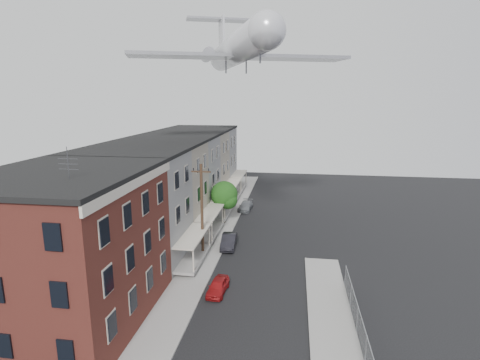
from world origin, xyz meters
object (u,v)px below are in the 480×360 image
(street_tree, at_px, (225,196))
(car_near, at_px, (218,286))
(car_far, at_px, (245,206))
(airplane, at_px, (237,49))
(utility_pole, at_px, (202,210))
(car_mid, at_px, (229,241))

(street_tree, height_order, car_near, street_tree)
(car_far, distance_m, airplane, 20.50)
(car_near, xyz_separation_m, airplane, (-0.80, 14.99, 19.28))
(street_tree, bearing_deg, utility_pole, -91.89)
(car_mid, relative_size, car_far, 1.02)
(car_near, bearing_deg, street_tree, 102.16)
(car_far, bearing_deg, utility_pole, -93.41)
(utility_pole, bearing_deg, car_mid, 54.66)
(utility_pole, distance_m, airplane, 17.59)
(airplane, bearing_deg, street_tree, 143.30)
(utility_pole, relative_size, car_mid, 2.26)
(utility_pole, height_order, car_mid, utility_pole)
(street_tree, xyz_separation_m, car_near, (2.41, -16.19, -2.90))
(airplane, bearing_deg, car_mid, -89.31)
(street_tree, distance_m, car_near, 16.62)
(street_tree, relative_size, car_near, 1.61)
(car_mid, relative_size, airplane, 0.16)
(car_near, xyz_separation_m, car_mid, (-0.73, 9.08, 0.11))
(utility_pole, xyz_separation_m, car_far, (2.00, 15.76, -4.11))
(car_mid, bearing_deg, street_tree, 99.87)
(street_tree, bearing_deg, car_mid, -76.75)
(car_near, relative_size, car_far, 0.82)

